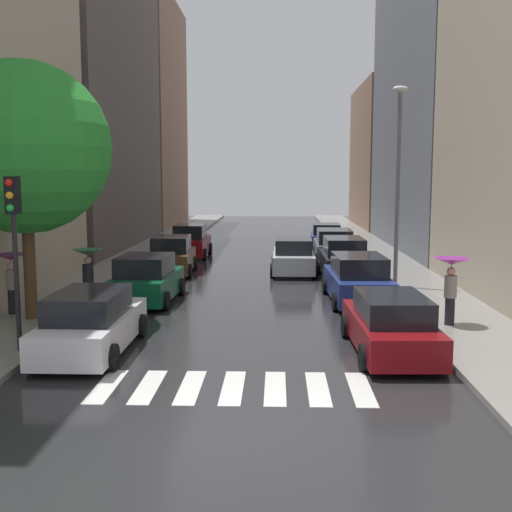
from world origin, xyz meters
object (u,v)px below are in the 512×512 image
object	(u,v)px
parked_car_right_third	(343,260)
car_midroad	(293,257)
pedestrian_foreground	(88,264)
traffic_light_left_corner	(14,225)
parked_car_left_fourth	(191,242)
parked_car_right_fifth	(326,237)
pedestrian_far_side	(11,271)
parked_car_right_nearest	(390,325)
pedestrian_near_tree	(451,276)
street_tree_left	(24,148)
parked_car_right_fourth	(334,246)
lamp_post_right	(398,174)
parked_car_left_third	(172,256)
parked_car_left_nearest	(91,323)
parked_car_right_second	(358,280)
parked_car_left_second	(146,280)

from	to	relation	value
parked_car_right_third	car_midroad	world-z (taller)	parked_car_right_third
pedestrian_foreground	traffic_light_left_corner	size ratio (longest dim) A/B	0.44
parked_car_left_fourth	parked_car_right_fifth	size ratio (longest dim) A/B	0.99
pedestrian_foreground	pedestrian_far_side	size ratio (longest dim) A/B	0.99
parked_car_right_nearest	pedestrian_far_side	size ratio (longest dim) A/B	2.48
pedestrian_near_tree	traffic_light_left_corner	distance (m)	11.96
pedestrian_near_tree	street_tree_left	bearing A→B (deg)	-76.07
parked_car_right_fifth	pedestrian_foreground	distance (m)	20.48
pedestrian_far_side	parked_car_right_fourth	bearing A→B (deg)	102.93
parked_car_right_third	lamp_post_right	world-z (taller)	lamp_post_right
parked_car_right_fourth	pedestrian_near_tree	distance (m)	14.89
parked_car_left_third	parked_car_left_fourth	size ratio (longest dim) A/B	0.98
pedestrian_far_side	traffic_light_left_corner	xyz separation A→B (m)	(1.93, -4.21, 1.76)
parked_car_left_nearest	parked_car_left_third	size ratio (longest dim) A/B	1.16
parked_car_left_third	street_tree_left	world-z (taller)	street_tree_left
parked_car_right_fourth	parked_car_right_third	bearing A→B (deg)	-179.82
parked_car_right_second	parked_car_right_third	size ratio (longest dim) A/B	1.03
parked_car_right_second	parked_car_right_third	bearing A→B (deg)	-2.22
pedestrian_far_side	parked_car_left_third	bearing A→B (deg)	121.57
parked_car_right_fifth	pedestrian_foreground	bearing A→B (deg)	155.11
lamp_post_right	pedestrian_near_tree	bearing A→B (deg)	-86.37
parked_car_right_third	lamp_post_right	distance (m)	4.95
parked_car_left_third	pedestrian_far_side	world-z (taller)	pedestrian_far_side
parked_car_left_second	lamp_post_right	size ratio (longest dim) A/B	0.55
parked_car_left_nearest	pedestrian_near_tree	size ratio (longest dim) A/B	2.41
parked_car_left_second	pedestrian_foreground	world-z (taller)	pedestrian_foreground
parked_car_right_fifth	traffic_light_left_corner	xyz separation A→B (m)	(-9.39, -23.89, 2.56)
parked_car_right_second	pedestrian_far_side	size ratio (longest dim) A/B	2.50
pedestrian_foreground	street_tree_left	distance (m)	4.45
pedestrian_foreground	traffic_light_left_corner	distance (m)	5.96
parked_car_left_fourth	traffic_light_left_corner	bearing A→B (deg)	175.61
parked_car_left_third	parked_car_right_nearest	size ratio (longest dim) A/B	0.87
parked_car_left_fourth	lamp_post_right	xyz separation A→B (m)	(9.39, -9.90, 3.69)
parked_car_right_fifth	lamp_post_right	xyz separation A→B (m)	(1.61, -14.34, 3.81)
parked_car_left_nearest	parked_car_right_third	size ratio (longest dim) A/B	1.02
parked_car_left_second	lamp_post_right	xyz separation A→B (m)	(9.25, 2.64, 3.75)
car_midroad	parked_car_right_fourth	bearing A→B (deg)	-28.20
parked_car_right_third	parked_car_right_fifth	bearing A→B (deg)	-1.32
parked_car_right_second	parked_car_left_nearest	bearing A→B (deg)	129.65
pedestrian_foreground	street_tree_left	world-z (taller)	street_tree_left
pedestrian_near_tree	traffic_light_left_corner	bearing A→B (deg)	-58.58
parked_car_left_third	parked_car_right_fifth	world-z (taller)	parked_car_left_third
car_midroad	street_tree_left	bearing A→B (deg)	142.24
pedestrian_near_tree	street_tree_left	size ratio (longest dim) A/B	0.26
car_midroad	street_tree_left	xyz separation A→B (m)	(-8.23, -10.32, 4.51)
parked_car_right_second	parked_car_right_third	distance (m)	5.23
parked_car_right_second	parked_car_right_third	world-z (taller)	parked_car_right_third
pedestrian_near_tree	parked_car_right_fifth	bearing A→B (deg)	-158.55
parked_car_right_fifth	traffic_light_left_corner	size ratio (longest dim) A/B	0.97
parked_car_right_second	lamp_post_right	bearing A→B (deg)	-37.95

